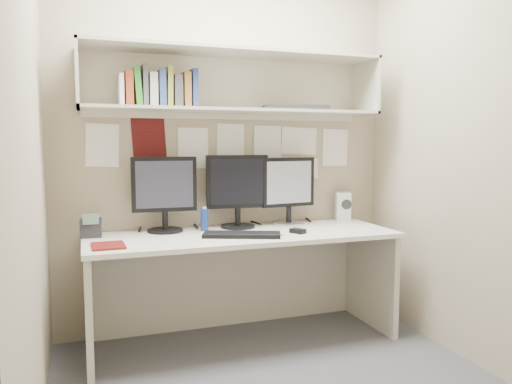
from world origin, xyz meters
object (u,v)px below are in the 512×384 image
object	(u,v)px
monitor_left	(164,191)
maroon_notebook	(108,246)
desk	(243,287)
monitor_right	(288,188)
speaker	(343,206)
monitor_center	(237,189)
keyboard	(242,235)
desk_phone	(91,228)

from	to	relation	value
monitor_left	maroon_notebook	bearing A→B (deg)	-131.98
desk	monitor_right	xyz separation A→B (m)	(0.41, 0.22, 0.63)
maroon_notebook	speaker	bearing A→B (deg)	11.90
monitor_right	monitor_left	bearing A→B (deg)	172.32
desk	monitor_right	bearing A→B (deg)	27.89
monitor_center	speaker	size ratio (longest dim) A/B	2.35
desk	monitor_center	xyz separation A→B (m)	(0.03, 0.22, 0.63)
monitor_center	maroon_notebook	distance (m)	1.00
keyboard	maroon_notebook	distance (m)	0.81
maroon_notebook	monitor_right	bearing A→B (deg)	15.06
speaker	desk_phone	distance (m)	1.82
keyboard	desk_phone	size ratio (longest dim) A/B	3.17
monitor_center	keyboard	size ratio (longest dim) A/B	1.04
monitor_right	maroon_notebook	bearing A→B (deg)	-170.80
speaker	monitor_left	bearing A→B (deg)	-160.82
speaker	maroon_notebook	world-z (taller)	speaker
monitor_left	keyboard	bearing A→B (deg)	-35.65
desk	keyboard	bearing A→B (deg)	-110.63
monitor_center	desk_phone	xyz separation A→B (m)	(-0.97, -0.05, -0.21)
monitor_right	keyboard	distance (m)	0.62
monitor_left	speaker	bearing A→B (deg)	4.41
monitor_left	maroon_notebook	distance (m)	0.60
monitor_center	monitor_left	bearing A→B (deg)	-174.25
desk	monitor_center	bearing A→B (deg)	82.15
monitor_left	keyboard	world-z (taller)	monitor_left
monitor_left	speaker	xyz separation A→B (m)	(1.35, 0.04, -0.16)
keyboard	monitor_right	bearing A→B (deg)	57.77
keyboard	monitor_left	bearing A→B (deg)	162.88
desk	desk_phone	world-z (taller)	desk_phone
monitor_left	monitor_center	size ratio (longest dim) A/B	0.99
monitor_left	monitor_right	distance (m)	0.89
monitor_left	desk_phone	bearing A→B (deg)	-171.47
monitor_left	monitor_right	bearing A→B (deg)	2.81
monitor_right	keyboard	bearing A→B (deg)	-151.25
desk_phone	desk	bearing A→B (deg)	-6.45
keyboard	desk_phone	world-z (taller)	desk_phone
maroon_notebook	monitor_center	bearing A→B (deg)	21.70
monitor_center	desk	bearing A→B (deg)	-92.09
desk	monitor_center	distance (m)	0.67
speaker	keyboard	bearing A→B (deg)	-140.20
monitor_right	maroon_notebook	world-z (taller)	monitor_right
monitor_left	maroon_notebook	world-z (taller)	monitor_left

